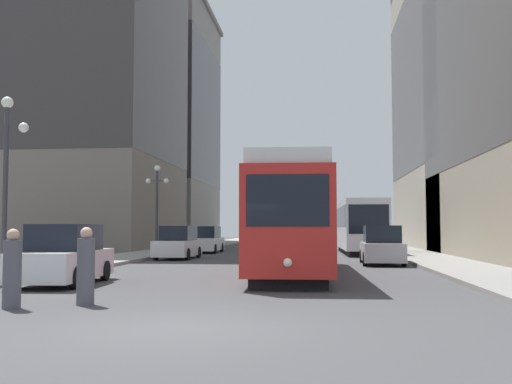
{
  "coord_description": "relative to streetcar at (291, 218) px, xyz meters",
  "views": [
    {
      "loc": [
        2.38,
        -9.77,
        1.71
      ],
      "look_at": [
        0.41,
        8.55,
        2.86
      ],
      "focal_mm": 40.59,
      "sensor_mm": 36.0,
      "label": 1
    }
  ],
  "objects": [
    {
      "name": "lamp_post_left_far",
      "position": [
        -8.59,
        11.79,
        1.56
      ],
      "size": [
        1.41,
        0.36,
        5.32
      ],
      "color": "#333338",
      "rests_on": "sidewalk_left"
    },
    {
      "name": "building_left_corner",
      "position": [
        -18.32,
        41.27,
        11.63
      ],
      "size": [
        14.75,
        17.29,
        26.65
      ],
      "color": "gray",
      "rests_on": "ground"
    },
    {
      "name": "pedestrian_crossing_near",
      "position": [
        -5.46,
        -10.19,
        -1.31
      ],
      "size": [
        0.38,
        0.38,
        1.69
      ],
      "rotation": [
        0.0,
        0.0,
        1.87
      ],
      "color": "#4C4C56",
      "rests_on": "ground"
    },
    {
      "name": "streetcar",
      "position": [
        0.0,
        0.0,
        0.0
      ],
      "size": [
        3.03,
        13.39,
        3.89
      ],
      "rotation": [
        0.0,
        0.0,
        0.03
      ],
      "color": "black",
      "rests_on": "ground"
    },
    {
      "name": "parked_car_left_far",
      "position": [
        -6.69,
        9.45,
        -1.26
      ],
      "size": [
        1.93,
        4.37,
        1.82
      ],
      "rotation": [
        0.0,
        0.0,
        -0.01
      ],
      "color": "black",
      "rests_on": "ground"
    },
    {
      "name": "building_right_midblock",
      "position": [
        14.61,
        25.9,
        11.11
      ],
      "size": [
        12.77,
        22.73,
        25.65
      ],
      "color": "#A89E8E",
      "rests_on": "ground"
    },
    {
      "name": "parked_car_left_near",
      "position": [
        -6.69,
        17.48,
        -1.26
      ],
      "size": [
        1.9,
        4.59,
        1.82
      ],
      "rotation": [
        0.0,
        0.0,
        0.0
      ],
      "color": "black",
      "rests_on": "ground"
    },
    {
      "name": "lamp_post_left_near",
      "position": [
        -8.59,
        -5.08,
        1.74
      ],
      "size": [
        1.41,
        0.36,
        5.64
      ],
      "color": "#333338",
      "rests_on": "sidewalk_left"
    },
    {
      "name": "building_left_midblock",
      "position": [
        -17.31,
        23.13,
        12.68
      ],
      "size": [
        12.72,
        16.62,
        28.68
      ],
      "color": "slate",
      "rests_on": "ground"
    },
    {
      "name": "transit_bus",
      "position": [
        3.78,
        17.91,
        -0.15
      ],
      "size": [
        2.84,
        12.29,
        3.45
      ],
      "rotation": [
        0.0,
        0.0,
        0.02
      ],
      "color": "black",
      "rests_on": "ground"
    },
    {
      "name": "sidewalk_right",
      "position": [
        6.89,
        27.84,
        -2.03
      ],
      "size": [
        3.26,
        120.0,
        0.15
      ],
      "primitive_type": "cube",
      "color": "gray",
      "rests_on": "ground"
    },
    {
      "name": "parked_car_right_far",
      "position": [
        3.96,
        5.7,
        -1.26
      ],
      "size": [
        1.96,
        4.37,
        1.82
      ],
      "rotation": [
        0.0,
        0.0,
        3.12
      ],
      "color": "black",
      "rests_on": "ground"
    },
    {
      "name": "ground_plane",
      "position": [
        -1.36,
        -12.16,
        -2.1
      ],
      "size": [
        200.0,
        200.0,
        0.0
      ],
      "primitive_type": "plane",
      "color": "#424244"
    },
    {
      "name": "pedestrian_crossing_far",
      "position": [
        -4.13,
        -9.48,
        -1.3
      ],
      "size": [
        0.39,
        0.39,
        1.73
      ],
      "rotation": [
        0.0,
        0.0,
        5.08
      ],
      "color": "#4C4C56",
      "rests_on": "ground"
    },
    {
      "name": "sidewalk_left",
      "position": [
        -9.62,
        27.84,
        -2.03
      ],
      "size": [
        3.26,
        120.0,
        0.15
      ],
      "primitive_type": "cube",
      "color": "gray",
      "rests_on": "ground"
    },
    {
      "name": "parked_car_left_mid",
      "position": [
        -6.69,
        -4.96,
        -1.26
      ],
      "size": [
        2.08,
        4.43,
        1.82
      ],
      "rotation": [
        0.0,
        0.0,
        0.06
      ],
      "color": "black",
      "rests_on": "ground"
    }
  ]
}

